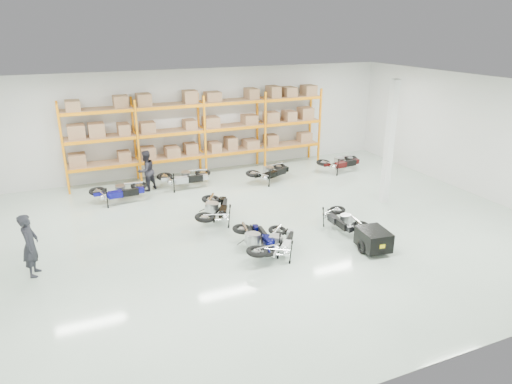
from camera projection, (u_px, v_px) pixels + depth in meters
name	position (u px, v px, depth m)	size (l,w,h in m)	color
room	(262.00, 163.00, 13.98)	(18.00, 18.00, 18.00)	#B8CDBB
pallet_rack	(202.00, 123.00, 19.54)	(11.28, 0.98, 3.62)	orange
structural_column	(389.00, 143.00, 16.33)	(0.25, 0.25, 4.50)	white
moto_blue_centre	(257.00, 236.00, 13.09)	(0.80, 1.81, 1.10)	#060844
moto_silver_left	(279.00, 238.00, 13.03)	(0.74, 1.66, 1.01)	silver
moto_black_far_left	(215.00, 205.00, 15.21)	(0.85, 1.91, 1.17)	black
moto_touring_right	(343.00, 216.00, 14.57)	(0.72, 1.63, 0.99)	black
trailer	(373.00, 239.00, 13.23)	(0.87, 1.64, 0.67)	black
moto_back_a	(119.00, 188.00, 16.91)	(0.81, 1.82, 1.11)	navy
moto_back_b	(185.00, 174.00, 18.40)	(0.84, 1.88, 1.15)	#9EA2A8
moto_back_c	(270.00, 169.00, 19.12)	(0.80, 1.81, 1.11)	black
moto_back_d	(340.00, 160.00, 20.41)	(0.81, 1.83, 1.12)	#430D0D
person_left	(30.00, 245.00, 11.86)	(0.63, 0.41, 1.73)	black
person_back	(146.00, 171.00, 18.02)	(0.79, 0.62, 1.63)	#222028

